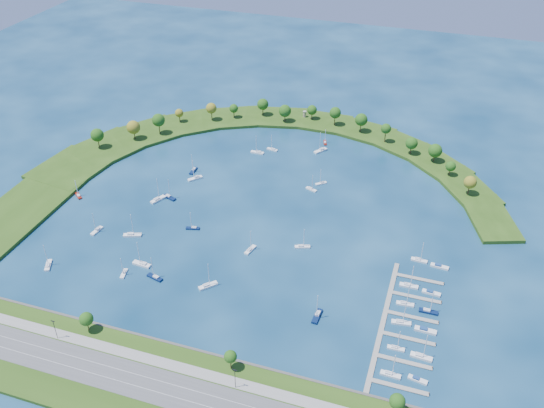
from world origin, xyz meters
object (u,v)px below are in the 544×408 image
(harbor_tower, at_px, (305,114))
(moored_boat_16, at_px, (272,149))
(dock_system, at_px, (400,325))
(docked_boat_8, at_px, (409,285))
(docked_boat_5, at_px, (425,330))
(docked_boat_9, at_px, (431,293))
(moored_boat_11, at_px, (155,277))
(docked_boat_0, at_px, (390,374))
(moored_boat_0, at_px, (325,142))
(moored_boat_10, at_px, (321,183))
(moored_boat_15, at_px, (169,197))
(moored_boat_17, at_px, (311,189))
(moored_boat_7, at_px, (321,150))
(moored_boat_13, at_px, (78,195))
(moored_boat_9, at_px, (317,315))
(moored_boat_4, at_px, (250,249))
(moored_boat_20, at_px, (48,265))
(moored_boat_1, at_px, (208,285))
(moored_boat_12, at_px, (97,230))
(docked_boat_11, at_px, (439,266))
(moored_boat_8, at_px, (195,178))
(moored_boat_2, at_px, (257,152))
(docked_boat_3, at_px, (421,356))
(docked_boat_6, at_px, (405,303))
(moored_boat_5, at_px, (302,246))
(moored_boat_14, at_px, (158,199))
(docked_boat_10, at_px, (419,260))
(moored_boat_18, at_px, (193,170))
(docked_boat_1, at_px, (417,379))
(docked_boat_2, at_px, (396,348))
(moored_boat_19, at_px, (132,235))
(moored_boat_3, at_px, (193,228))
(moored_boat_21, at_px, (124,273))
(docked_boat_4, at_px, (401,322))
(moored_boat_6, at_px, (142,264))

(harbor_tower, height_order, moored_boat_16, moored_boat_16)
(dock_system, relative_size, docked_boat_8, 6.43)
(docked_boat_5, bearing_deg, docked_boat_9, 91.66)
(moored_boat_11, relative_size, docked_boat_0, 1.04)
(moored_boat_0, xyz_separation_m, moored_boat_10, (10.24, -50.16, 0.01))
(moored_boat_15, height_order, moored_boat_17, moored_boat_15)
(moored_boat_7, relative_size, moored_boat_11, 1.14)
(moored_boat_7, relative_size, moored_boat_13, 1.31)
(moored_boat_9, bearing_deg, moored_boat_4, -125.47)
(harbor_tower, xyz_separation_m, docked_boat_5, (104.59, -180.77, -3.62))
(moored_boat_9, xyz_separation_m, moored_boat_20, (-133.43, -8.02, -0.03))
(moored_boat_1, distance_m, moored_boat_13, 111.74)
(moored_boat_12, height_order, docked_boat_11, moored_boat_12)
(moored_boat_8, bearing_deg, moored_boat_16, -173.20)
(moored_boat_2, relative_size, docked_boat_3, 0.96)
(moored_boat_13, xyz_separation_m, docked_boat_8, (190.46, -17.51, 0.06))
(moored_boat_4, xyz_separation_m, moored_boat_17, (14.46, 64.39, -0.04))
(docked_boat_5, bearing_deg, docked_boat_6, 129.27)
(moored_boat_2, distance_m, moored_boat_16, 10.47)
(moored_boat_10, distance_m, docked_boat_3, 136.46)
(moored_boat_5, bearing_deg, moored_boat_11, -163.41)
(moored_boat_14, distance_m, docked_boat_10, 147.73)
(moored_boat_18, bearing_deg, moored_boat_0, 130.31)
(moored_boat_5, distance_m, docked_boat_3, 85.28)
(moored_boat_5, bearing_deg, docked_boat_1, -65.22)
(moored_boat_17, distance_m, docked_boat_2, 124.85)
(moored_boat_1, bearing_deg, moored_boat_19, 108.67)
(moored_boat_10, distance_m, docked_boat_2, 130.02)
(moored_boat_1, bearing_deg, moored_boat_12, 116.34)
(harbor_tower, xyz_separation_m, moored_boat_12, (-67.92, -162.91, -3.42))
(moored_boat_3, xyz_separation_m, docked_boat_0, (114.87, -64.19, 0.03))
(moored_boat_7, distance_m, docked_boat_1, 185.56)
(moored_boat_21, xyz_separation_m, docked_boat_4, (130.99, 9.25, 0.06))
(moored_boat_6, distance_m, moored_boat_14, 56.95)
(moored_boat_13, relative_size, moored_boat_21, 1.05)
(moored_boat_0, height_order, moored_boat_16, moored_boat_16)
(moored_boat_17, bearing_deg, moored_boat_15, -134.62)
(moored_boat_21, relative_size, docked_boat_2, 0.97)
(moored_boat_7, bearing_deg, moored_boat_1, 26.87)
(moored_boat_3, relative_size, moored_boat_6, 0.77)
(moored_boat_8, bearing_deg, harbor_tower, -161.50)
(moored_boat_20, bearing_deg, moored_boat_5, -90.73)
(moored_boat_17, distance_m, docked_boat_9, 101.55)
(moored_boat_7, distance_m, docked_boat_2, 168.92)
(moored_boat_4, relative_size, docked_boat_0, 0.99)
(moored_boat_16, relative_size, docked_boat_1, 1.37)
(docked_boat_1, bearing_deg, docked_boat_3, 99.78)
(docked_boat_3, distance_m, docked_boat_9, 40.10)
(moored_boat_2, relative_size, moored_boat_10, 1.24)
(docked_boat_0, distance_m, docked_boat_9, 54.09)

